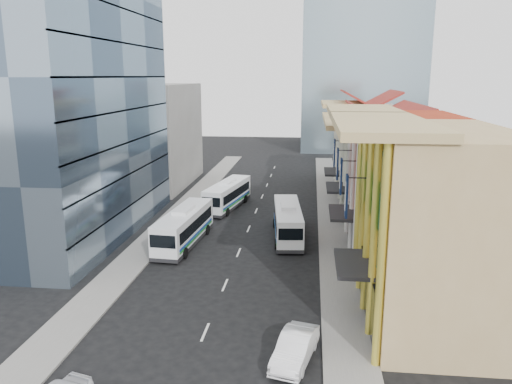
# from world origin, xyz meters

# --- Properties ---
(ground) EXTENTS (200.00, 200.00, 0.00)m
(ground) POSITION_xyz_m (0.00, 0.00, 0.00)
(ground) COLOR black
(ground) RESTS_ON ground
(sidewalk_right) EXTENTS (3.00, 90.00, 0.15)m
(sidewalk_right) POSITION_xyz_m (8.50, 22.00, 0.07)
(sidewalk_right) COLOR slate
(sidewalk_right) RESTS_ON ground
(sidewalk_left) EXTENTS (3.00, 90.00, 0.15)m
(sidewalk_left) POSITION_xyz_m (-8.50, 22.00, 0.07)
(sidewalk_left) COLOR slate
(sidewalk_left) RESTS_ON ground
(shophouse_tan) EXTENTS (8.00, 14.00, 12.00)m
(shophouse_tan) POSITION_xyz_m (14.00, 5.00, 6.00)
(shophouse_tan) COLOR tan
(shophouse_tan) RESTS_ON ground
(shophouse_red) EXTENTS (8.00, 10.00, 12.00)m
(shophouse_red) POSITION_xyz_m (14.00, 17.00, 6.00)
(shophouse_red) COLOR #A22C12
(shophouse_red) RESTS_ON ground
(shophouse_cream_near) EXTENTS (8.00, 9.00, 10.00)m
(shophouse_cream_near) POSITION_xyz_m (14.00, 26.50, 5.00)
(shophouse_cream_near) COLOR silver
(shophouse_cream_near) RESTS_ON ground
(shophouse_cream_mid) EXTENTS (8.00, 9.00, 10.00)m
(shophouse_cream_mid) POSITION_xyz_m (14.00, 35.50, 5.00)
(shophouse_cream_mid) COLOR silver
(shophouse_cream_mid) RESTS_ON ground
(shophouse_cream_far) EXTENTS (8.00, 12.00, 11.00)m
(shophouse_cream_far) POSITION_xyz_m (14.00, 46.00, 5.50)
(shophouse_cream_far) COLOR silver
(shophouse_cream_far) RESTS_ON ground
(office_tower) EXTENTS (12.00, 26.00, 30.00)m
(office_tower) POSITION_xyz_m (-17.00, 19.00, 15.00)
(office_tower) COLOR #425469
(office_tower) RESTS_ON ground
(office_block_far) EXTENTS (10.00, 18.00, 14.00)m
(office_block_far) POSITION_xyz_m (-16.00, 42.00, 7.00)
(office_block_far) COLOR gray
(office_block_far) RESTS_ON ground
(bus_left_near) EXTENTS (3.33, 10.95, 3.46)m
(bus_left_near) POSITION_xyz_m (-5.25, 16.66, 1.73)
(bus_left_near) COLOR white
(bus_left_near) RESTS_ON ground
(bus_left_far) EXTENTS (4.27, 10.59, 3.31)m
(bus_left_far) POSITION_xyz_m (-3.46, 29.88, 1.66)
(bus_left_far) COLOR white
(bus_left_far) RESTS_ON ground
(bus_right) EXTENTS (3.43, 10.57, 3.33)m
(bus_right) POSITION_xyz_m (4.05, 19.74, 1.66)
(bus_right) COLOR silver
(bus_right) RESTS_ON ground
(sedan_right) EXTENTS (2.70, 4.99, 1.56)m
(sedan_right) POSITION_xyz_m (5.50, -1.53, 0.78)
(sedan_right) COLOR white
(sedan_right) RESTS_ON ground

